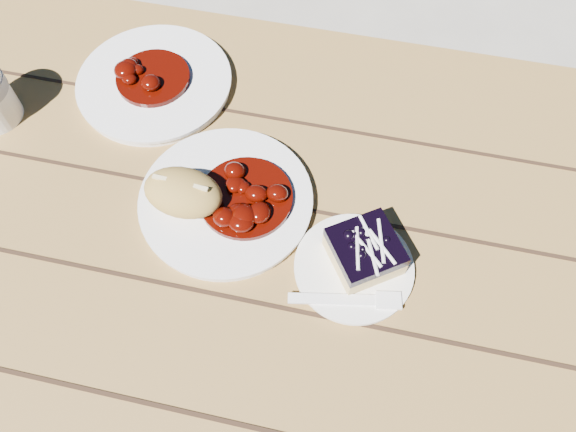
% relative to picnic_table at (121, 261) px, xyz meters
% --- Properties ---
extents(ground, '(60.00, 60.00, 0.00)m').
position_rel_picnic_table_xyz_m(ground, '(0.00, 0.00, -0.59)').
color(ground, '#9B968C').
rests_on(ground, ground).
extents(picnic_table, '(2.00, 1.55, 0.75)m').
position_rel_picnic_table_xyz_m(picnic_table, '(0.00, 0.00, 0.00)').
color(picnic_table, brown).
rests_on(picnic_table, ground).
extents(main_plate, '(0.26, 0.26, 0.02)m').
position_rel_picnic_table_xyz_m(main_plate, '(0.19, 0.06, 0.17)').
color(main_plate, white).
rests_on(main_plate, picnic_table).
extents(goulash_stew, '(0.14, 0.14, 0.04)m').
position_rel_picnic_table_xyz_m(goulash_stew, '(0.22, 0.07, 0.20)').
color(goulash_stew, '#3D0702').
rests_on(goulash_stew, main_plate).
extents(bread_roll, '(0.12, 0.09, 0.06)m').
position_rel_picnic_table_xyz_m(bread_roll, '(0.14, 0.04, 0.21)').
color(bread_roll, '#AB8941').
rests_on(bread_roll, main_plate).
extents(dessert_plate, '(0.16, 0.16, 0.01)m').
position_rel_picnic_table_xyz_m(dessert_plate, '(0.40, -0.00, 0.17)').
color(dessert_plate, white).
rests_on(dessert_plate, picnic_table).
extents(blueberry_cake, '(0.12, 0.12, 0.05)m').
position_rel_picnic_table_xyz_m(blueberry_cake, '(0.41, 0.01, 0.20)').
color(blueberry_cake, '#DFC279').
rests_on(blueberry_cake, dessert_plate).
extents(fork_dessert, '(0.16, 0.05, 0.00)m').
position_rel_picnic_table_xyz_m(fork_dessert, '(0.38, -0.06, 0.17)').
color(fork_dessert, white).
rests_on(fork_dessert, dessert_plate).
extents(second_plate, '(0.26, 0.26, 0.02)m').
position_rel_picnic_table_xyz_m(second_plate, '(0.01, 0.27, 0.17)').
color(second_plate, white).
rests_on(second_plate, picnic_table).
extents(second_stew, '(0.12, 0.12, 0.04)m').
position_rel_picnic_table_xyz_m(second_stew, '(0.01, 0.27, 0.20)').
color(second_stew, '#3D0702').
rests_on(second_stew, second_plate).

